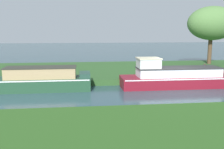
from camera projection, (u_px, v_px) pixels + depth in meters
ground_plane at (179, 91)px, 16.08m from camera, size 120.00×120.00×0.00m
riverbank_far at (150, 70)px, 22.90m from camera, size 72.00×10.00×0.40m
maroon_barge at (176, 77)px, 17.18m from camera, size 7.55×2.03×1.95m
forest_narrowboat at (43, 80)px, 16.20m from camera, size 5.96×1.79×1.48m
willow_tree_left at (213, 23)px, 24.89m from camera, size 4.90×3.41×5.55m
mooring_post_near at (204, 70)px, 19.01m from camera, size 0.14×0.14×0.88m
mooring_post_far at (52, 73)px, 17.78m from camera, size 0.20×0.20×0.83m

